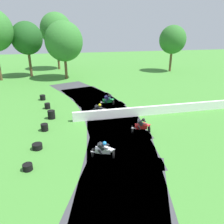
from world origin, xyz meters
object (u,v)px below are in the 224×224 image
at_px(tire_stack_mid_b, 45,127).
at_px(tire_stack_extra_a, 47,106).
at_px(tire_stack_mid_a, 37,146).
at_px(tire_stack_far, 51,115).
at_px(motorcycle_trailing_black, 99,110).
at_px(tire_stack_extra_b, 43,98).
at_px(motorcycle_fourth_green, 108,100).
at_px(motorcycle_lead_white, 104,150).
at_px(motorcycle_chase_red, 142,126).
at_px(tire_stack_near, 28,167).

height_order(tire_stack_mid_b, tire_stack_extra_a, same).
distance_m(tire_stack_mid_a, tire_stack_extra_a, 8.49).
height_order(tire_stack_mid_a, tire_stack_far, tire_stack_far).
height_order(motorcycle_trailing_black, tire_stack_extra_a, motorcycle_trailing_black).
bearing_deg(tire_stack_extra_b, tire_stack_far, -79.24).
height_order(motorcycle_fourth_green, tire_stack_extra_a, motorcycle_fourth_green).
xyz_separation_m(motorcycle_lead_white, tire_stack_extra_a, (-4.04, 10.71, -0.34)).
height_order(motorcycle_chase_red, tire_stack_mid_a, motorcycle_chase_red).
xyz_separation_m(motorcycle_chase_red, tire_stack_far, (-7.29, 4.83, -0.25)).
height_order(motorcycle_lead_white, tire_stack_near, motorcycle_lead_white).
xyz_separation_m(tire_stack_mid_b, tire_stack_extra_b, (-0.67, 8.76, 0.00)).
height_order(motorcycle_lead_white, tire_stack_extra_b, motorcycle_lead_white).
distance_m(motorcycle_trailing_black, tire_stack_mid_a, 7.47).
relative_size(tire_stack_near, tire_stack_far, 0.74).
bearing_deg(motorcycle_fourth_green, tire_stack_mid_a, -130.80).
height_order(motorcycle_lead_white, tire_stack_extra_a, motorcycle_lead_white).
distance_m(motorcycle_fourth_green, tire_stack_extra_a, 6.53).
bearing_deg(motorcycle_trailing_black, tire_stack_mid_a, -135.90).
relative_size(tire_stack_near, tire_stack_extra_a, 0.99).
distance_m(motorcycle_lead_white, motorcycle_chase_red, 4.77).
xyz_separation_m(motorcycle_trailing_black, tire_stack_extra_a, (-4.99, 3.29, -0.33)).
bearing_deg(tire_stack_mid_b, tire_stack_near, -97.51).
xyz_separation_m(tire_stack_near, tire_stack_mid_a, (0.36, 2.46, 0.00)).
distance_m(motorcycle_lead_white, motorcycle_fourth_green, 10.48).
distance_m(tire_stack_near, tire_stack_far, 8.11).
bearing_deg(motorcycle_chase_red, tire_stack_far, 146.46).
height_order(motorcycle_trailing_black, tire_stack_extra_b, motorcycle_trailing_black).
bearing_deg(motorcycle_trailing_black, tire_stack_far, 175.33).
bearing_deg(tire_stack_mid_a, motorcycle_lead_white, -26.88).
relative_size(motorcycle_trailing_black, tire_stack_near, 2.84).
bearing_deg(tire_stack_mid_b, tire_stack_extra_b, 94.39).
height_order(tire_stack_mid_a, tire_stack_mid_b, tire_stack_mid_b).
bearing_deg(tire_stack_extra_a, motorcycle_chase_red, -44.91).
height_order(tire_stack_far, tire_stack_extra_b, tire_stack_far).
relative_size(motorcycle_chase_red, motorcycle_trailing_black, 1.01).
bearing_deg(tire_stack_far, tire_stack_mid_a, -98.77).
bearing_deg(motorcycle_chase_red, tire_stack_mid_b, 163.82).
bearing_deg(motorcycle_chase_red, motorcycle_lead_white, -141.63).
bearing_deg(motorcycle_lead_white, tire_stack_mid_b, 127.84).
bearing_deg(tire_stack_extra_b, motorcycle_lead_white, -71.31).
bearing_deg(motorcycle_chase_red, tire_stack_near, -159.50).
xyz_separation_m(motorcycle_trailing_black, tire_stack_near, (-5.72, -7.64, -0.43)).
relative_size(motorcycle_lead_white, tire_stack_far, 2.10).
bearing_deg(tire_stack_mid_b, tire_stack_extra_a, 89.90).
xyz_separation_m(motorcycle_trailing_black, tire_stack_mid_a, (-5.35, -5.19, -0.43)).
bearing_deg(motorcycle_trailing_black, tire_stack_mid_b, -156.23).
xyz_separation_m(motorcycle_chase_red, motorcycle_trailing_black, (-2.79, 4.46, -0.02)).
bearing_deg(motorcycle_chase_red, motorcycle_trailing_black, 122.01).
relative_size(tire_stack_mid_a, tire_stack_extra_a, 1.18).
bearing_deg(motorcycle_fourth_green, motorcycle_lead_white, -103.56).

